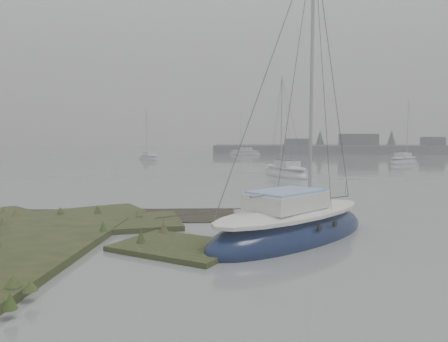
# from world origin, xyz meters

# --- Properties ---
(ground) EXTENTS (160.00, 160.00, 0.00)m
(ground) POSITION_xyz_m (0.00, 30.00, 0.00)
(ground) COLOR slate
(ground) RESTS_ON ground
(far_shoreline) EXTENTS (60.00, 8.00, 4.15)m
(far_shoreline) POSITION_xyz_m (26.84, 61.90, 0.85)
(far_shoreline) COLOR #4C4F51
(far_shoreline) RESTS_ON ground
(sailboat_main) EXTENTS (6.72, 7.11, 10.40)m
(sailboat_main) POSITION_xyz_m (3.97, 0.99, 0.32)
(sailboat_main) COLOR #0E1837
(sailboat_main) RESTS_ON ground
(sailboat_white) EXTENTS (4.27, 6.38, 8.59)m
(sailboat_white) POSITION_xyz_m (5.24, 21.88, 0.27)
(sailboat_white) COLOR silver
(sailboat_white) RESTS_ON ground
(sailboat_far_a) EXTENTS (4.24, 4.90, 6.94)m
(sailboat_far_a) POSITION_xyz_m (-10.88, 42.47, 0.21)
(sailboat_far_a) COLOR #9FA4A8
(sailboat_far_a) RESTS_ON ground
(sailboat_far_b) EXTENTS (5.06, 5.19, 7.70)m
(sailboat_far_b) POSITION_xyz_m (19.62, 37.52, 0.24)
(sailboat_far_b) COLOR #A7ACB0
(sailboat_far_b) RESTS_ON ground
(sailboat_far_c) EXTENTS (5.32, 2.78, 7.17)m
(sailboat_far_c) POSITION_xyz_m (1.24, 56.13, 0.22)
(sailboat_far_c) COLOR #A2A8AB
(sailboat_far_c) RESTS_ON ground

